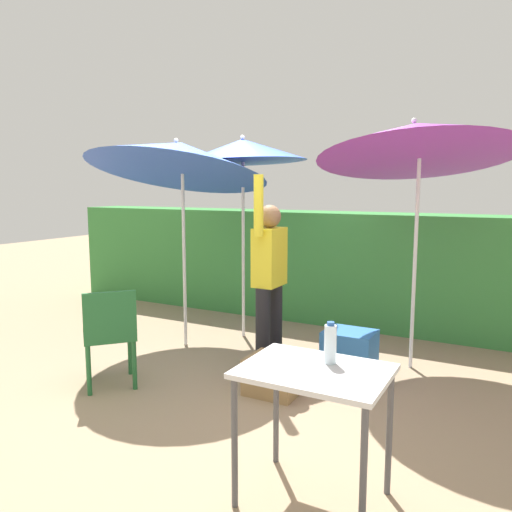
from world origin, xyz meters
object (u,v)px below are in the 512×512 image
(person_vendor, at_px, (269,274))
(umbrella_orange, at_px, (417,141))
(chair_plastic, at_px, (110,331))
(folding_table, at_px, (314,386))
(crate_cardboard, at_px, (274,375))
(bottle_water, at_px, (330,344))
(umbrella_yellow, at_px, (243,151))
(cooler_box, at_px, (349,353))
(umbrella_rainbow, at_px, (179,158))

(person_vendor, bearing_deg, umbrella_orange, 27.73)
(chair_plastic, bearing_deg, folding_table, -16.84)
(umbrella_orange, bearing_deg, crate_cardboard, -126.89)
(chair_plastic, distance_m, bottle_water, 2.32)
(umbrella_yellow, bearing_deg, chair_plastic, -97.86)
(cooler_box, distance_m, bottle_water, 2.00)
(umbrella_orange, bearing_deg, folding_table, -90.73)
(folding_table, bearing_deg, crate_cardboard, 124.81)
(bottle_water, bearing_deg, person_vendor, 126.41)
(person_vendor, relative_size, folding_table, 2.35)
(umbrella_yellow, distance_m, folding_table, 3.53)
(crate_cardboard, bearing_deg, umbrella_orange, 53.11)
(umbrella_orange, relative_size, crate_cardboard, 5.90)
(bottle_water, bearing_deg, crate_cardboard, 129.04)
(chair_plastic, height_order, bottle_water, bottle_water)
(chair_plastic, height_order, crate_cardboard, chair_plastic)
(chair_plastic, relative_size, bottle_water, 3.71)
(umbrella_rainbow, distance_m, chair_plastic, 2.05)
(person_vendor, bearing_deg, folding_table, -56.48)
(chair_plastic, bearing_deg, crate_cardboard, 23.34)
(umbrella_rainbow, relative_size, umbrella_orange, 0.95)
(cooler_box, bearing_deg, chair_plastic, -144.01)
(chair_plastic, bearing_deg, umbrella_rainbow, 98.16)
(umbrella_rainbow, xyz_separation_m, cooler_box, (1.96, -0.02, -1.86))
(umbrella_yellow, bearing_deg, umbrella_rainbow, -127.12)
(cooler_box, relative_size, crate_cardboard, 1.05)
(umbrella_orange, relative_size, chair_plastic, 2.93)
(umbrella_orange, distance_m, person_vendor, 1.86)
(umbrella_yellow, distance_m, bottle_water, 3.38)
(chair_plastic, distance_m, crate_cardboard, 1.49)
(cooler_box, distance_m, crate_cardboard, 0.84)
(crate_cardboard, xyz_separation_m, folding_table, (0.86, -1.23, 0.52))
(crate_cardboard, bearing_deg, chair_plastic, -156.66)
(folding_table, bearing_deg, umbrella_orange, 89.27)
(umbrella_yellow, bearing_deg, folding_table, -53.16)
(umbrella_yellow, relative_size, person_vendor, 1.25)
(umbrella_yellow, xyz_separation_m, crate_cardboard, (1.06, -1.33, -2.02))
(umbrella_yellow, relative_size, crate_cardboard, 5.31)
(chair_plastic, xyz_separation_m, cooler_box, (1.77, 1.28, -0.30))
(umbrella_rainbow, height_order, crate_cardboard, umbrella_rainbow)
(crate_cardboard, bearing_deg, bottle_water, -50.96)
(umbrella_orange, relative_size, person_vendor, 1.39)
(umbrella_rainbow, xyz_separation_m, chair_plastic, (0.19, -1.31, -1.57))
(umbrella_yellow, xyz_separation_m, cooler_box, (1.51, -0.62, -1.96))
(umbrella_orange, distance_m, chair_plastic, 3.29)
(umbrella_orange, relative_size, bottle_water, 10.88)
(folding_table, bearing_deg, umbrella_rainbow, 140.30)
(umbrella_yellow, bearing_deg, cooler_box, -22.25)
(person_vendor, bearing_deg, umbrella_rainbow, 171.02)
(cooler_box, xyz_separation_m, folding_table, (0.41, -1.95, 0.47))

